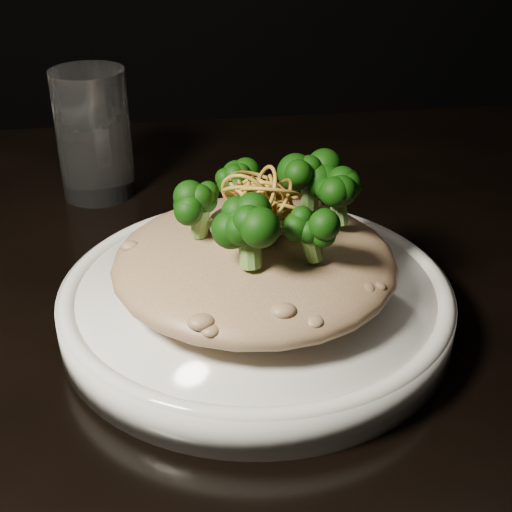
# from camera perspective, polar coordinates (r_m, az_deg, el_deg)

# --- Properties ---
(table) EXTENTS (1.10, 0.80, 0.75)m
(table) POSITION_cam_1_polar(r_m,az_deg,el_deg) (0.63, -6.60, -8.81)
(table) COLOR black
(table) RESTS_ON ground
(plate) EXTENTS (0.29, 0.29, 0.03)m
(plate) POSITION_cam_1_polar(r_m,az_deg,el_deg) (0.53, -0.00, -3.81)
(plate) COLOR silver
(plate) RESTS_ON table
(risotto) EXTENTS (0.20, 0.20, 0.04)m
(risotto) POSITION_cam_1_polar(r_m,az_deg,el_deg) (0.50, -0.11, -0.48)
(risotto) COLOR brown
(risotto) RESTS_ON plate
(broccoli) EXTENTS (0.11, 0.11, 0.04)m
(broccoli) POSITION_cam_1_polar(r_m,az_deg,el_deg) (0.49, 0.46, 4.33)
(broccoli) COLOR black
(broccoli) RESTS_ON risotto
(cheese) EXTENTS (0.06, 0.06, 0.02)m
(cheese) POSITION_cam_1_polar(r_m,az_deg,el_deg) (0.49, -0.64, 2.68)
(cheese) COLOR white
(cheese) RESTS_ON risotto
(shallots) EXTENTS (0.06, 0.06, 0.04)m
(shallots) POSITION_cam_1_polar(r_m,az_deg,el_deg) (0.48, 0.30, 5.25)
(shallots) COLOR #8E611E
(shallots) RESTS_ON cheese
(drinking_glass) EXTENTS (0.09, 0.09, 0.13)m
(drinking_glass) POSITION_cam_1_polar(r_m,az_deg,el_deg) (0.72, -12.86, 9.47)
(drinking_glass) COLOR white
(drinking_glass) RESTS_ON table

